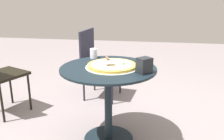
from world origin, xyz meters
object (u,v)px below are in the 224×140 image
patio_table (108,89)px  pizza_on_tray (112,66)px  drinking_cup (94,53)px  napkin_dispenser (144,65)px  pizza_server (108,60)px  patio_chair_near (97,58)px

patio_table → pizza_on_tray: 0.21m
drinking_cup → napkin_dispenser: bearing=-38.7°
patio_table → napkin_dispenser: 0.41m
patio_table → pizza_server: size_ratio=3.82×
patio_table → napkin_dispenser: size_ratio=6.67×
pizza_on_tray → napkin_dispenser: 0.30m
drinking_cup → patio_table: bearing=-56.1°
patio_table → pizza_on_tray: (0.03, 0.01, 0.21)m
patio_table → pizza_server: 0.25m
patio_chair_near → pizza_server: bearing=-71.2°
patio_table → napkin_dispenser: bearing=-19.8°
patio_table → drinking_cup: (-0.19, 0.29, 0.24)m
patio_table → pizza_on_tray: bearing=13.6°
patio_chair_near → drinking_cup: bearing=-79.3°
patio_table → pizza_server: bearing=96.6°
pizza_on_tray → patio_chair_near: patio_chair_near is taller
pizza_on_tray → drinking_cup: drinking_cup is taller
pizza_on_tray → patio_table: bearing=-166.4°
napkin_dispenser → patio_table: bearing=115.2°
pizza_server → drinking_cup: bearing=126.8°
pizza_on_tray → patio_chair_near: 1.05m
pizza_server → patio_chair_near: patio_chair_near is taller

